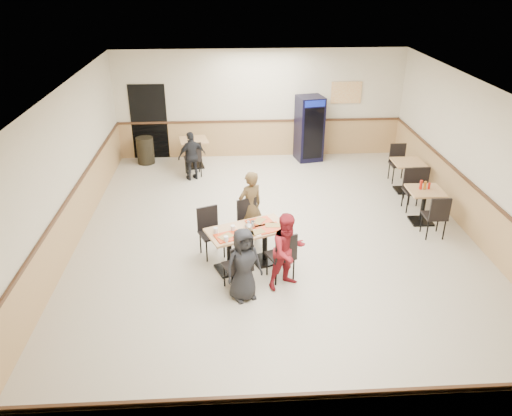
{
  "coord_description": "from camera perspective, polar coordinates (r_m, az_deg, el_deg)",
  "views": [
    {
      "loc": [
        -0.93,
        -8.69,
        5.05
      ],
      "look_at": [
        -0.44,
        -0.5,
        1.0
      ],
      "focal_mm": 35.0,
      "sensor_mm": 36.0,
      "label": 1
    }
  ],
  "objects": [
    {
      "name": "ground",
      "position": [
        10.09,
        2.34,
        -3.76
      ],
      "size": [
        10.0,
        10.0,
        0.0
      ],
      "primitive_type": "plane",
      "color": "beige",
      "rests_on": "ground"
    },
    {
      "name": "room_shell",
      "position": [
        12.39,
        9.46,
        4.76
      ],
      "size": [
        10.0,
        10.0,
        10.0
      ],
      "color": "silver",
      "rests_on": "ground"
    },
    {
      "name": "main_table",
      "position": [
        9.05,
        -1.0,
        -3.83
      ],
      "size": [
        1.59,
        1.19,
        0.77
      ],
      "rotation": [
        0.0,
        0.0,
        0.38
      ],
      "color": "black",
      "rests_on": "ground"
    },
    {
      "name": "main_chairs",
      "position": [
        9.04,
        -1.29,
        -4.04
      ],
      "size": [
        1.8,
        2.02,
        0.97
      ],
      "rotation": [
        0.0,
        0.0,
        0.38
      ],
      "color": "black",
      "rests_on": "ground"
    },
    {
      "name": "diner_woman_left",
      "position": [
        8.14,
        -1.44,
        -6.49
      ],
      "size": [
        0.74,
        0.63,
        1.29
      ],
      "primitive_type": "imported",
      "rotation": [
        0.0,
        0.0,
        0.42
      ],
      "color": "black",
      "rests_on": "ground"
    },
    {
      "name": "diner_woman_right",
      "position": [
        8.43,
        3.66,
        -4.94
      ],
      "size": [
        0.84,
        0.78,
        1.38
      ],
      "primitive_type": "imported",
      "rotation": [
        0.0,
        0.0,
        0.5
      ],
      "color": "maroon",
      "rests_on": "ground"
    },
    {
      "name": "diner_man_opposite",
      "position": [
        9.81,
        -0.65,
        0.18
      ],
      "size": [
        0.64,
        0.58,
        1.47
      ],
      "primitive_type": "imported",
      "rotation": [
        0.0,
        0.0,
        3.68
      ],
      "color": "brown",
      "rests_on": "ground"
    },
    {
      "name": "lone_diner",
      "position": [
        12.83,
        -7.33,
        5.92
      ],
      "size": [
        0.8,
        0.6,
        1.26
      ],
      "primitive_type": "imported",
      "rotation": [
        0.0,
        0.0,
        3.59
      ],
      "color": "black",
      "rests_on": "ground"
    },
    {
      "name": "tabletop_clutter",
      "position": [
        8.87,
        -0.81,
        -2.43
      ],
      "size": [
        1.27,
        0.98,
        0.12
      ],
      "rotation": [
        0.0,
        0.0,
        0.38
      ],
      "color": "red",
      "rests_on": "main_table"
    },
    {
      "name": "side_table_near",
      "position": [
        11.16,
        18.64,
        0.78
      ],
      "size": [
        0.72,
        0.72,
        0.76
      ],
      "rotation": [
        0.0,
        0.0,
        -0.01
      ],
      "color": "black",
      "rests_on": "ground"
    },
    {
      "name": "side_table_near_chair_south",
      "position": [
        10.67,
        19.74,
        -0.73
      ],
      "size": [
        0.45,
        0.45,
        0.96
      ],
      "primitive_type": null,
      "rotation": [
        0.0,
        0.0,
        3.13
      ],
      "color": "black",
      "rests_on": "ground"
    },
    {
      "name": "side_table_near_chair_north",
      "position": [
        11.68,
        17.61,
        1.96
      ],
      "size": [
        0.45,
        0.45,
        0.96
      ],
      "primitive_type": null,
      "rotation": [
        0.0,
        0.0,
        -0.01
      ],
      "color": "black",
      "rests_on": "ground"
    },
    {
      "name": "side_table_far",
      "position": [
        12.61,
        16.88,
        4.0
      ],
      "size": [
        0.71,
        0.71,
        0.76
      ],
      "rotation": [
        0.0,
        0.0,
        0.0
      ],
      "color": "black",
      "rests_on": "ground"
    },
    {
      "name": "side_table_far_chair_south",
      "position": [
        12.09,
        17.79,
        2.79
      ],
      "size": [
        0.45,
        0.45,
        0.97
      ],
      "primitive_type": null,
      "rotation": [
        0.0,
        0.0,
        3.14
      ],
      "color": "black",
      "rests_on": "ground"
    },
    {
      "name": "side_table_far_chair_north",
      "position": [
        13.15,
        16.02,
        4.92
      ],
      "size": [
        0.45,
        0.45,
        0.97
      ],
      "primitive_type": null,
      "rotation": [
        0.0,
        0.0,
        0.0
      ],
      "color": "black",
      "rests_on": "ground"
    },
    {
      "name": "condiment_caddy",
      "position": [
        11.06,
        18.66,
        2.49
      ],
      "size": [
        0.23,
        0.06,
        0.2
      ],
      "color": "red",
      "rests_on": "side_table_near"
    },
    {
      "name": "back_table",
      "position": [
        13.69,
        -7.1,
        6.75
      ],
      "size": [
        0.85,
        0.85,
        0.78
      ],
      "rotation": [
        0.0,
        0.0,
        0.19
      ],
      "color": "black",
      "rests_on": "ground"
    },
    {
      "name": "back_table_chair_lone",
      "position": [
        13.12,
        -7.24,
        5.74
      ],
      "size": [
        0.53,
        0.53,
        0.98
      ],
      "primitive_type": null,
      "rotation": [
        0.0,
        0.0,
        3.33
      ],
      "color": "black",
      "rests_on": "ground"
    },
    {
      "name": "pepsi_cooler",
      "position": [
        14.1,
        6.11,
        9.01
      ],
      "size": [
        0.8,
        0.8,
        1.8
      ],
      "rotation": [
        0.0,
        0.0,
        0.2
      ],
      "color": "black",
      "rests_on": "ground"
    },
    {
      "name": "trash_bin",
      "position": [
        14.22,
        -12.53,
        6.44
      ],
      "size": [
        0.47,
        0.47,
        0.74
      ],
      "primitive_type": "cylinder",
      "color": "black",
      "rests_on": "ground"
    }
  ]
}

